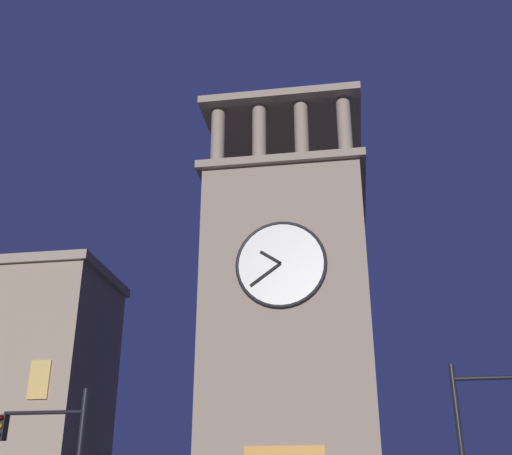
# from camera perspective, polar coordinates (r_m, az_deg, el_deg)

# --- Properties ---
(clocktower) EXTENTS (8.13, 8.17, 23.10)m
(clocktower) POSITION_cam_1_polar(r_m,az_deg,el_deg) (31.12, 3.15, -10.22)
(clocktower) COLOR gray
(clocktower) RESTS_ON ground_plane
(traffic_signal_mid) EXTENTS (2.76, 0.41, 5.12)m
(traffic_signal_mid) POSITION_cam_1_polar(r_m,az_deg,el_deg) (21.07, -17.86, -18.62)
(traffic_signal_mid) COLOR black
(traffic_signal_mid) RESTS_ON ground_plane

